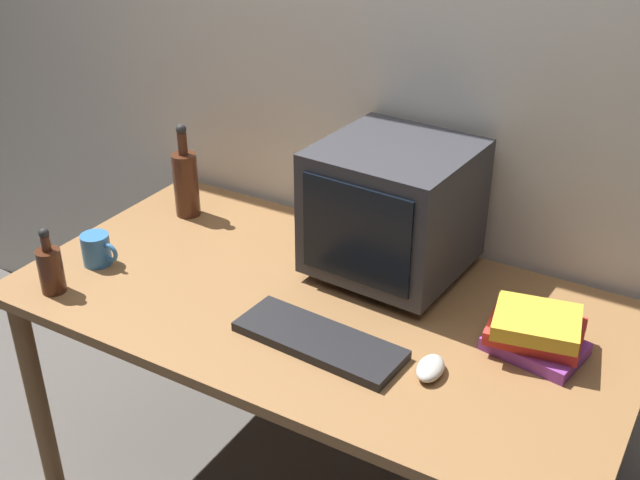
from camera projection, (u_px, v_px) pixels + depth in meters
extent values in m
cube|color=silver|center=(409.00, 59.00, 2.17)|extent=(4.00, 0.08, 2.50)
cube|color=olive|center=(320.00, 305.00, 2.06)|extent=(1.61, 0.85, 0.03)
cylinder|color=brown|center=(37.00, 397.00, 2.29)|extent=(0.06, 0.06, 0.70)
cylinder|color=brown|center=(194.00, 283.00, 2.84)|extent=(0.06, 0.06, 0.70)
cylinder|color=brown|center=(618.00, 427.00, 2.18)|extent=(0.06, 0.06, 0.70)
cube|color=#333338|center=(391.00, 266.00, 2.18)|extent=(0.29, 0.26, 0.03)
cube|color=#333338|center=(394.00, 206.00, 2.09)|extent=(0.40, 0.40, 0.34)
cube|color=black|center=(356.00, 235.00, 1.95)|extent=(0.31, 0.03, 0.27)
cube|color=black|center=(319.00, 340.00, 1.88)|extent=(0.43, 0.18, 0.02)
ellipsoid|color=beige|center=(430.00, 368.00, 1.77)|extent=(0.07, 0.11, 0.04)
cylinder|color=#472314|center=(186.00, 185.00, 2.44)|extent=(0.08, 0.08, 0.20)
cylinder|color=#472314|center=(182.00, 144.00, 2.37)|extent=(0.03, 0.03, 0.07)
sphere|color=#262626|center=(181.00, 129.00, 2.35)|extent=(0.03, 0.03, 0.03)
cylinder|color=#472314|center=(51.00, 271.00, 2.06)|extent=(0.07, 0.07, 0.12)
cylinder|color=#472314|center=(46.00, 243.00, 2.02)|extent=(0.02, 0.02, 0.04)
sphere|color=#262626|center=(44.00, 233.00, 2.01)|extent=(0.03, 0.03, 0.03)
cube|color=#843893|center=(535.00, 346.00, 1.85)|extent=(0.24, 0.19, 0.03)
cube|color=red|center=(535.00, 331.00, 1.85)|extent=(0.23, 0.19, 0.03)
cube|color=gold|center=(537.00, 322.00, 1.82)|extent=(0.22, 0.20, 0.04)
cylinder|color=#3370B2|center=(96.00, 249.00, 2.20)|extent=(0.08, 0.08, 0.09)
torus|color=#3370B2|center=(110.00, 253.00, 2.17)|extent=(0.06, 0.01, 0.06)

